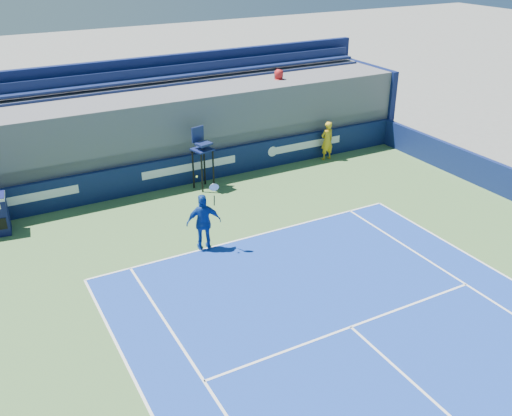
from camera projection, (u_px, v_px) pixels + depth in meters
ball_person at (327, 141)px, 25.13m from camera, size 0.65×0.45×1.74m
back_hoarding at (189, 169)px, 22.84m from camera, size 20.40×0.21×1.20m
umpire_chair at (202, 152)px, 21.99m from camera, size 0.85×0.85×2.48m
tennis_player at (204, 222)px, 17.89m from camera, size 1.18×0.72×2.57m
stadium_seating at (169, 126)px, 23.93m from camera, size 21.00×4.05×4.40m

